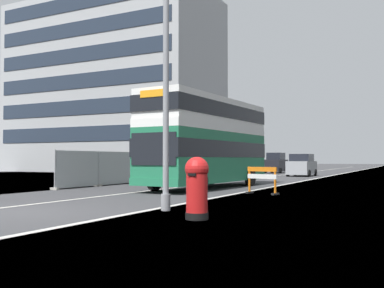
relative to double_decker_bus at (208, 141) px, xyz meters
name	(u,v)px	position (x,y,z in m)	size (l,w,h in m)	color
ground	(35,215)	(0.36, -12.41, -2.58)	(140.00, 280.00, 0.10)	#38383A
double_decker_bus	(208,141)	(0.00, 0.00, 0.00)	(3.23, 10.41, 4.77)	#1E6B47
lamppost_foreground	(166,64)	(3.35, -10.16, 1.91)	(0.29, 0.70, 9.37)	gray
red_pillar_postbox	(197,185)	(5.05, -11.47, -1.65)	(0.62, 0.62, 1.61)	black
roadworks_barrier	(262,177)	(3.94, -2.76, -1.79)	(1.58, 0.87, 1.20)	orange
construction_site_fence	(147,168)	(-6.15, 3.53, -1.56)	(0.44, 17.20, 2.04)	#A8AAAD
car_oncoming_near	(302,166)	(0.64, 18.79, -1.58)	(2.08, 4.19, 2.01)	gray
car_receding_mid	(276,164)	(-4.13, 26.83, -1.48)	(1.90, 3.90, 2.25)	black
bare_tree_far_verge_near	(166,155)	(-12.29, 16.41, -0.57)	(2.89, 2.34, 4.70)	#4C3D2D
bare_tree_far_verge_mid	(238,150)	(-10.29, 31.10, 0.15)	(3.07, 3.14, 4.99)	#4C3D2D
backdrop_office_block	(113,88)	(-24.35, 23.83, 8.07)	(25.98, 13.05, 21.22)	#9EA0A3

